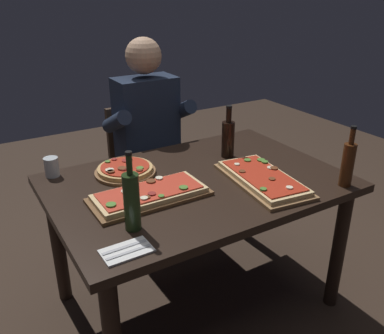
% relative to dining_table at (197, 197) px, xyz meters
% --- Properties ---
extents(ground_plane, '(6.40, 6.40, 0.00)m').
position_rel_dining_table_xyz_m(ground_plane, '(0.00, 0.00, -0.64)').
color(ground_plane, '#38281E').
extents(dining_table, '(1.40, 0.96, 0.74)m').
position_rel_dining_table_xyz_m(dining_table, '(0.00, 0.00, 0.00)').
color(dining_table, black).
rests_on(dining_table, ground_plane).
extents(pizza_rectangular_front, '(0.53, 0.24, 0.05)m').
position_rel_dining_table_xyz_m(pizza_rectangular_front, '(-0.28, -0.05, 0.12)').
color(pizza_rectangular_front, brown).
rests_on(pizza_rectangular_front, dining_table).
extents(pizza_rectangular_left, '(0.32, 0.55, 0.05)m').
position_rel_dining_table_xyz_m(pizza_rectangular_left, '(0.25, -0.18, 0.12)').
color(pizza_rectangular_left, olive).
rests_on(pizza_rectangular_left, dining_table).
extents(pizza_round_far, '(0.31, 0.31, 0.05)m').
position_rel_dining_table_xyz_m(pizza_round_far, '(-0.27, 0.25, 0.12)').
color(pizza_round_far, brown).
rests_on(pizza_round_far, dining_table).
extents(wine_bottle_dark, '(0.07, 0.07, 0.29)m').
position_rel_dining_table_xyz_m(wine_bottle_dark, '(0.30, 0.17, 0.21)').
color(wine_bottle_dark, black).
rests_on(wine_bottle_dark, dining_table).
extents(oil_bottle_amber, '(0.06, 0.06, 0.29)m').
position_rel_dining_table_xyz_m(oil_bottle_amber, '(0.57, -0.41, 0.21)').
color(oil_bottle_amber, '#47230F').
rests_on(oil_bottle_amber, dining_table).
extents(vinegar_bottle_green, '(0.06, 0.06, 0.32)m').
position_rel_dining_table_xyz_m(vinegar_bottle_green, '(-0.44, -0.24, 0.22)').
color(vinegar_bottle_green, '#233819').
rests_on(vinegar_bottle_green, dining_table).
extents(tumbler_near_camera, '(0.07, 0.07, 0.10)m').
position_rel_dining_table_xyz_m(tumbler_near_camera, '(-0.59, 0.41, 0.14)').
color(tumbler_near_camera, silver).
rests_on(tumbler_near_camera, dining_table).
extents(napkin_cutlery_set, '(0.18, 0.11, 0.01)m').
position_rel_dining_table_xyz_m(napkin_cutlery_set, '(-0.53, -0.37, 0.10)').
color(napkin_cutlery_set, white).
rests_on(napkin_cutlery_set, dining_table).
extents(diner_chair, '(0.44, 0.44, 0.87)m').
position_rel_dining_table_xyz_m(diner_chair, '(0.10, 0.86, -0.16)').
color(diner_chair, '#3D2B1E').
rests_on(diner_chair, ground_plane).
extents(seated_diner, '(0.53, 0.41, 1.33)m').
position_rel_dining_table_xyz_m(seated_diner, '(0.10, 0.74, 0.10)').
color(seated_diner, '#23232D').
rests_on(seated_diner, ground_plane).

